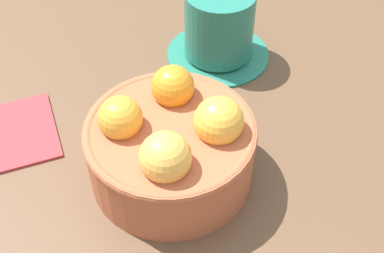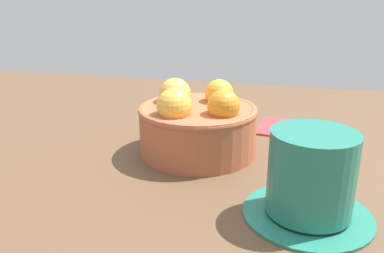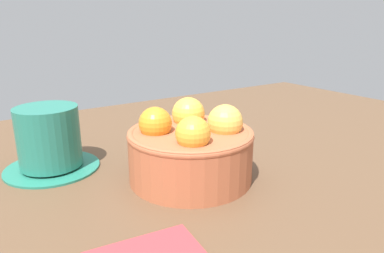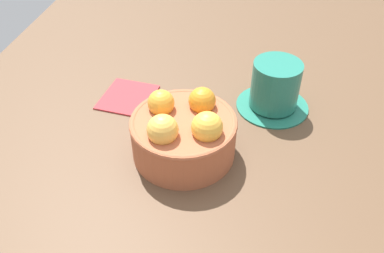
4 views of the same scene
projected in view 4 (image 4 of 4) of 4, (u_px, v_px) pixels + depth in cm
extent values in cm
cube|color=brown|center=(184.00, 161.00, 63.81)|extent=(130.11, 86.88, 3.55)
cylinder|color=#AD5938|center=(184.00, 137.00, 60.59)|extent=(15.45, 15.45, 6.39)
torus|color=#AD5938|center=(183.00, 122.00, 58.78)|extent=(15.65, 15.65, 1.00)
sphere|color=#F6B23D|center=(207.00, 127.00, 55.76)|extent=(4.42, 4.42, 4.42)
sphere|color=orange|center=(202.00, 101.00, 60.36)|extent=(4.07, 4.07, 4.07)
sphere|color=gold|center=(161.00, 103.00, 59.94)|extent=(3.97, 3.97, 3.97)
sphere|color=#F1B049|center=(163.00, 130.00, 55.33)|extent=(4.38, 4.38, 4.38)
cylinder|color=#23735E|center=(272.00, 105.00, 71.26)|extent=(12.47, 12.47, 0.60)
cylinder|color=#237260|center=(275.00, 85.00, 68.45)|extent=(8.12, 8.12, 8.06)
cube|color=#B23338|center=(128.00, 96.00, 73.23)|extent=(10.69, 9.84, 0.60)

